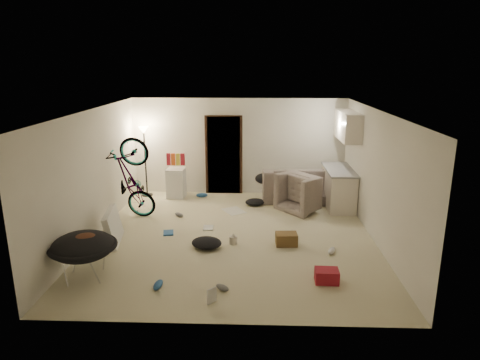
{
  "coord_description": "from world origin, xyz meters",
  "views": [
    {
      "loc": [
        0.41,
        -7.96,
        3.35
      ],
      "look_at": [
        0.11,
        0.6,
        1.01
      ],
      "focal_mm": 32.0,
      "sensor_mm": 36.0,
      "label": 1
    }
  ],
  "objects_px": {
    "armchair": "(307,195)",
    "tv_box": "(113,227)",
    "floor_lamp": "(145,146)",
    "mini_fridge": "(176,183)",
    "bicycle": "(132,197)",
    "drink_case_a": "(286,239)",
    "saucer_chair": "(84,252)",
    "sofa": "(304,188)",
    "kitchen_counter": "(338,188)",
    "drink_case_b": "(327,276)",
    "juicer": "(233,239)"
  },
  "relations": [
    {
      "from": "drink_case_a",
      "to": "sofa",
      "type": "bearing_deg",
      "value": 74.5
    },
    {
      "from": "mini_fridge",
      "to": "drink_case_a",
      "type": "bearing_deg",
      "value": -45.42
    },
    {
      "from": "sofa",
      "to": "saucer_chair",
      "type": "relative_size",
      "value": 1.97
    },
    {
      "from": "saucer_chair",
      "to": "tv_box",
      "type": "height_order",
      "value": "saucer_chair"
    },
    {
      "from": "juicer",
      "to": "sofa",
      "type": "bearing_deg",
      "value": 59.97
    },
    {
      "from": "kitchen_counter",
      "to": "mini_fridge",
      "type": "bearing_deg",
      "value": 172.24
    },
    {
      "from": "bicycle",
      "to": "juicer",
      "type": "bearing_deg",
      "value": -112.83
    },
    {
      "from": "juicer",
      "to": "armchair",
      "type": "bearing_deg",
      "value": 52.46
    },
    {
      "from": "floor_lamp",
      "to": "mini_fridge",
      "type": "relative_size",
      "value": 2.4
    },
    {
      "from": "drink_case_b",
      "to": "bicycle",
      "type": "bearing_deg",
      "value": 146.48
    },
    {
      "from": "tv_box",
      "to": "mini_fridge",
      "type": "bearing_deg",
      "value": 67.79
    },
    {
      "from": "kitchen_counter",
      "to": "drink_case_b",
      "type": "relative_size",
      "value": 4.07
    },
    {
      "from": "kitchen_counter",
      "to": "drink_case_a",
      "type": "height_order",
      "value": "kitchen_counter"
    },
    {
      "from": "drink_case_b",
      "to": "kitchen_counter",
      "type": "bearing_deg",
      "value": 79.31
    },
    {
      "from": "sofa",
      "to": "mini_fridge",
      "type": "distance_m",
      "value": 3.26
    },
    {
      "from": "bicycle",
      "to": "tv_box",
      "type": "height_order",
      "value": "bicycle"
    },
    {
      "from": "drink_case_a",
      "to": "juicer",
      "type": "bearing_deg",
      "value": 176.57
    },
    {
      "from": "armchair",
      "to": "tv_box",
      "type": "xyz_separation_m",
      "value": [
        -3.96,
        -2.14,
        -0.0
      ]
    },
    {
      "from": "floor_lamp",
      "to": "bicycle",
      "type": "height_order",
      "value": "floor_lamp"
    },
    {
      "from": "floor_lamp",
      "to": "saucer_chair",
      "type": "bearing_deg",
      "value": -88.71
    },
    {
      "from": "bicycle",
      "to": "drink_case_b",
      "type": "distance_m",
      "value": 4.77
    },
    {
      "from": "bicycle",
      "to": "tv_box",
      "type": "bearing_deg",
      "value": -172.73
    },
    {
      "from": "bicycle",
      "to": "armchair",
      "type": "bearing_deg",
      "value": -71.22
    },
    {
      "from": "bicycle",
      "to": "saucer_chair",
      "type": "relative_size",
      "value": 1.77
    },
    {
      "from": "sofa",
      "to": "armchair",
      "type": "distance_m",
      "value": 0.68
    },
    {
      "from": "bicycle",
      "to": "floor_lamp",
      "type": "bearing_deg",
      "value": 10.66
    },
    {
      "from": "floor_lamp",
      "to": "juicer",
      "type": "bearing_deg",
      "value": -51.47
    },
    {
      "from": "bicycle",
      "to": "drink_case_a",
      "type": "xyz_separation_m",
      "value": [
        3.33,
        -1.35,
        -0.38
      ]
    },
    {
      "from": "saucer_chair",
      "to": "drink_case_a",
      "type": "xyz_separation_m",
      "value": [
        3.33,
        1.42,
        -0.34
      ]
    },
    {
      "from": "saucer_chair",
      "to": "armchair",
      "type": "bearing_deg",
      "value": 42.03
    },
    {
      "from": "floor_lamp",
      "to": "armchair",
      "type": "relative_size",
      "value": 1.84
    },
    {
      "from": "floor_lamp",
      "to": "sofa",
      "type": "height_order",
      "value": "floor_lamp"
    },
    {
      "from": "mini_fridge",
      "to": "drink_case_a",
      "type": "xyz_separation_m",
      "value": [
        2.64,
        -2.94,
        -0.26
      ]
    },
    {
      "from": "mini_fridge",
      "to": "saucer_chair",
      "type": "distance_m",
      "value": 4.41
    },
    {
      "from": "kitchen_counter",
      "to": "floor_lamp",
      "type": "bearing_deg",
      "value": 172.34
    },
    {
      "from": "mini_fridge",
      "to": "bicycle",
      "type": "bearing_deg",
      "value": -110.85
    },
    {
      "from": "sofa",
      "to": "saucer_chair",
      "type": "xyz_separation_m",
      "value": [
        -3.95,
        -4.26,
        0.14
      ]
    },
    {
      "from": "bicycle",
      "to": "tv_box",
      "type": "relative_size",
      "value": 1.97
    },
    {
      "from": "bicycle",
      "to": "drink_case_a",
      "type": "height_order",
      "value": "bicycle"
    },
    {
      "from": "armchair",
      "to": "tv_box",
      "type": "bearing_deg",
      "value": 77.5
    },
    {
      "from": "sofa",
      "to": "juicer",
      "type": "height_order",
      "value": "sofa"
    },
    {
      "from": "bicycle",
      "to": "drink_case_a",
      "type": "distance_m",
      "value": 3.61
    },
    {
      "from": "drink_case_b",
      "to": "juicer",
      "type": "relative_size",
      "value": 1.67
    },
    {
      "from": "tv_box",
      "to": "armchair",
      "type": "bearing_deg",
      "value": 19.48
    },
    {
      "from": "tv_box",
      "to": "juicer",
      "type": "relative_size",
      "value": 4.35
    },
    {
      "from": "sofa",
      "to": "saucer_chair",
      "type": "height_order",
      "value": "saucer_chair"
    },
    {
      "from": "saucer_chair",
      "to": "bicycle",
      "type": "bearing_deg",
      "value": 90.0
    },
    {
      "from": "kitchen_counter",
      "to": "drink_case_a",
      "type": "relative_size",
      "value": 3.71
    },
    {
      "from": "bicycle",
      "to": "saucer_chair",
      "type": "distance_m",
      "value": 2.77
    },
    {
      "from": "sofa",
      "to": "bicycle",
      "type": "relative_size",
      "value": 1.12
    }
  ]
}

